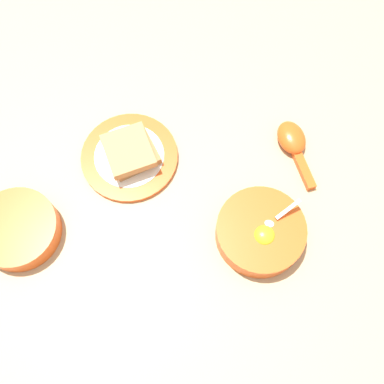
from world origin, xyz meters
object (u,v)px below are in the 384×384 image
Objects in this scene: toast_sandwich at (130,151)px; soup_spoon at (293,142)px; toast_plate at (130,157)px; congee_bowl at (18,229)px; egg_bowl at (260,232)px.

toast_sandwich is 0.97× the size of soup_spoon.
toast_plate is at bearing 22.62° from soup_spoon.
toast_plate is 0.03m from toast_sandwich.
toast_plate is 1.27× the size of congee_bowl.
toast_plate is at bearing -15.08° from egg_bowl.
soup_spoon is 0.94× the size of congee_bowl.
toast_sandwich is at bearing -124.28° from congee_bowl.
toast_plate is 1.41× the size of toast_sandwich.
egg_bowl reaches higher than soup_spoon.
egg_bowl is at bearing -163.00° from congee_bowl.
congee_bowl is (0.46, 0.35, 0.01)m from soup_spoon.
toast_plate is 1.36× the size of soup_spoon.
egg_bowl reaches higher than toast_plate.
egg_bowl is 0.46m from congee_bowl.
toast_sandwich reaches higher than congee_bowl.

